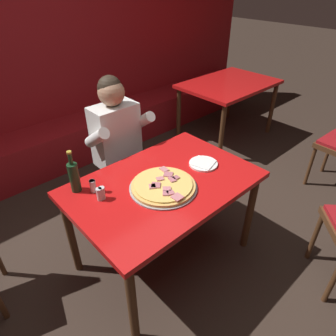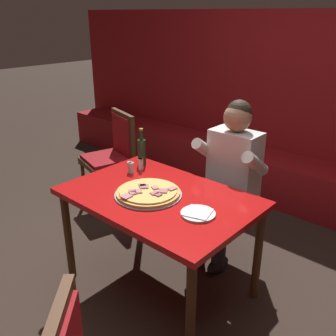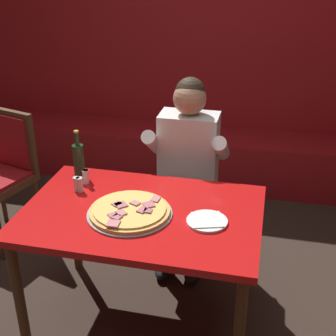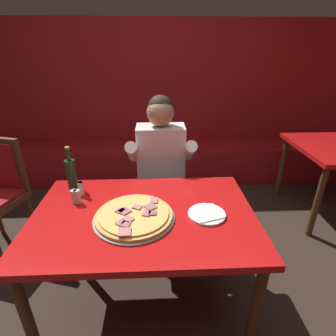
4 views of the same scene
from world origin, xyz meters
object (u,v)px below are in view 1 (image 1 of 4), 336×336
Objects in this scene: plate_white_paper at (203,164)px; shaker_black_pepper at (99,195)px; diner_seated_blue_shirt at (122,146)px; shaker_parmesan at (102,194)px; beer_bottle at (74,176)px; background_dining_table at (229,89)px; main_dining_table at (164,191)px; shaker_oregano at (93,186)px; shaker_red_pepper_flakes at (93,187)px; pizza at (163,186)px.

plate_white_paper is 2.44× the size of shaker_black_pepper.
diner_seated_blue_shirt is (-0.24, 0.69, -0.05)m from plate_white_paper.
beer_bottle is at bearing 112.80° from shaker_parmesan.
background_dining_table is (1.91, 0.36, -0.05)m from diner_seated_blue_shirt.
shaker_black_pepper is at bearing 162.86° from main_dining_table.
shaker_oregano is 0.07× the size of background_dining_table.
shaker_black_pepper is at bearing 177.48° from shaker_parmesan.
shaker_red_pepper_flakes is 1.00× the size of shaker_oregano.
shaker_oregano and shaker_parmesan have the same top height.
shaker_parmesan is (0.00, -0.10, 0.00)m from shaker_red_pepper_flakes.
plate_white_paper is at bearing -12.11° from shaker_black_pepper.
shaker_black_pepper reaches higher than pizza.
background_dining_table is at bearing 27.09° from pizza.
plate_white_paper is at bearing -70.71° from diner_seated_blue_shirt.
background_dining_table is at bearing 10.71° from diner_seated_blue_shirt.
shaker_red_pepper_flakes is at bearing -49.90° from beer_bottle.
shaker_red_pepper_flakes is 0.07× the size of background_dining_table.
shaker_red_pepper_flakes is 2.55m from background_dining_table.
shaker_black_pepper is 0.07× the size of diner_seated_blue_shirt.
shaker_red_pepper_flakes and shaker_parmesan have the same top height.
diner_seated_blue_shirt reaches higher than pizza.
shaker_black_pepper is (-0.01, -0.10, 0.00)m from shaker_red_pepper_flakes.
plate_white_paper is 0.77m from shaker_parmesan.
pizza is 0.37× the size of background_dining_table.
shaker_parmesan is at bearing 153.03° from pizza.
diner_seated_blue_shirt is at bearing 109.29° from plate_white_paper.
diner_seated_blue_shirt is at bearing 38.81° from shaker_oregano.
shaker_black_pepper is (-0.01, -0.10, 0.00)m from shaker_oregano.
shaker_oregano reaches higher than main_dining_table.
shaker_parmesan is (0.02, -0.00, 0.00)m from shaker_black_pepper.
pizza is at bearing -25.87° from shaker_black_pepper.
shaker_parmesan is (-0.35, 0.18, 0.02)m from pizza.
beer_bottle is 0.13m from shaker_red_pepper_flakes.
diner_seated_blue_shirt is (0.51, 0.52, -0.08)m from shaker_parmesan.
shaker_black_pepper is (-0.37, 0.18, 0.02)m from pizza.
main_dining_table is 14.68× the size of shaker_red_pepper_flakes.
plate_white_paper is 2.44× the size of shaker_red_pepper_flakes.
shaker_black_pepper is 0.75m from diner_seated_blue_shirt.
beer_bottle reaches higher than shaker_parmesan.
main_dining_table is at bearing 174.05° from plate_white_paper.
main_dining_table is 0.48m from shaker_red_pepper_flakes.
background_dining_table is (2.50, 0.70, -0.20)m from beer_bottle.
pizza is at bearing -103.21° from diner_seated_blue_shirt.
shaker_parmesan is 0.07× the size of background_dining_table.
background_dining_table is (2.42, 0.88, -0.13)m from shaker_parmesan.
shaker_oregano is at bearing 92.87° from shaker_parmesan.
background_dining_table is (2.44, 0.88, -0.13)m from shaker_black_pepper.
shaker_black_pepper reaches higher than background_dining_table.
shaker_red_pepper_flakes is (0.07, -0.09, -0.07)m from beer_bottle.
pizza is 2.33m from background_dining_table.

